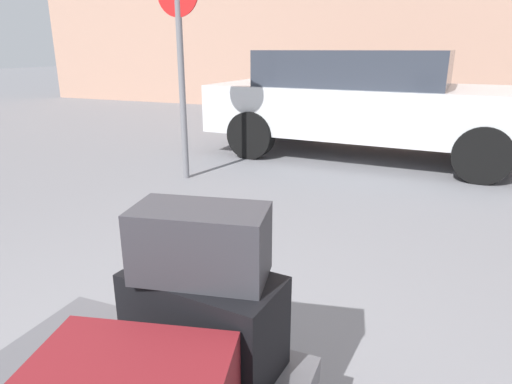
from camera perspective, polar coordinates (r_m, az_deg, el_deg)
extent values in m
cylinder|color=black|center=(2.21, -19.76, -20.00)|extent=(0.24, 0.06, 0.24)
cube|color=black|center=(1.67, -6.69, -15.90)|extent=(0.58, 0.34, 0.35)
cube|color=#2D2D33|center=(1.52, -7.10, -6.48)|extent=(0.49, 0.32, 0.25)
cube|color=silver|center=(6.44, 14.43, 10.17)|extent=(4.39, 2.02, 0.64)
cube|color=#2D333D|center=(6.44, 12.56, 15.23)|extent=(2.49, 1.71, 0.46)
cylinder|color=black|center=(7.22, 26.74, 7.04)|extent=(0.65, 0.25, 0.64)
cylinder|color=black|center=(5.55, 26.96, 4.26)|extent=(0.65, 0.25, 0.64)
cylinder|color=black|center=(7.67, 4.93, 9.39)|extent=(0.65, 0.25, 0.64)
cylinder|color=black|center=(6.12, -0.62, 7.31)|extent=(0.65, 0.25, 0.64)
cylinder|color=slate|center=(5.10, -9.48, 14.09)|extent=(0.07, 0.07, 2.25)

